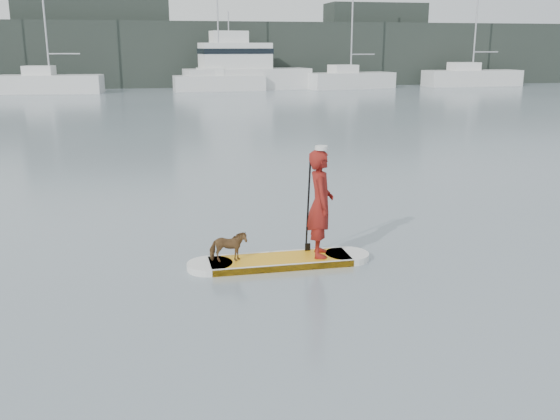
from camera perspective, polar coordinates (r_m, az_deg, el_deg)
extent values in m
plane|color=slate|center=(11.66, 16.38, -4.70)|extent=(140.00, 140.00, 0.00)
cube|color=#EFA416|center=(11.12, 0.00, -4.69)|extent=(2.50, 0.81, 0.12)
cylinder|color=silver|center=(10.94, -6.44, -5.12)|extent=(0.80, 0.80, 0.12)
cylinder|color=silver|center=(11.44, 6.15, -4.22)|extent=(0.80, 0.80, 0.12)
cube|color=silver|center=(11.47, -0.39, -4.09)|extent=(2.50, 0.07, 0.12)
cube|color=silver|center=(10.78, 0.42, -5.33)|extent=(2.50, 0.07, 0.12)
imported|color=maroon|center=(11.00, 3.72, 0.59)|extent=(0.58, 0.77, 1.91)
cylinder|color=silver|center=(10.80, 3.80, 5.69)|extent=(0.22, 0.22, 0.07)
imported|color=#56341D|center=(10.87, -4.76, -3.37)|extent=(0.65, 0.30, 0.54)
cylinder|color=black|center=(11.25, 2.59, 0.53)|extent=(0.04, 0.30, 1.89)
cube|color=black|center=(11.51, 2.54, -3.82)|extent=(0.10, 0.02, 0.32)
cube|color=silver|center=(55.51, -20.24, 10.75)|extent=(8.46, 3.56, 1.48)
cube|color=white|center=(55.66, -21.18, 11.82)|extent=(2.49, 2.14, 0.74)
cylinder|color=#B7B7BC|center=(55.50, -20.80, 16.82)|extent=(0.15, 0.15, 10.34)
cylinder|color=#B7B7BC|center=(55.14, -19.15, 13.35)|extent=(2.53, 0.36, 0.11)
cube|color=silver|center=(55.59, -5.57, 11.48)|extent=(7.93, 2.83, 1.30)
cube|color=white|center=(55.42, -6.42, 12.46)|extent=(2.27, 1.81, 0.65)
cylinder|color=#B7B7BC|center=(55.56, -5.73, 17.33)|extent=(0.13, 0.13, 10.04)
cylinder|color=#B7B7BC|center=(55.70, -4.47, 13.71)|extent=(2.23, 0.21, 0.09)
cube|color=silver|center=(58.63, 6.47, 11.68)|extent=(8.48, 4.22, 1.42)
cube|color=white|center=(58.19, 5.79, 12.72)|extent=(2.60, 2.27, 0.71)
cylinder|color=#B7B7BC|center=(58.62, 6.64, 17.43)|extent=(0.14, 0.14, 10.34)
cylinder|color=#B7B7BC|center=(59.17, 7.59, 13.93)|extent=(2.40, 0.59, 0.10)
cube|color=silver|center=(64.78, 17.14, 11.45)|extent=(9.50, 2.98, 1.50)
cube|color=white|center=(64.27, 16.47, 12.49)|extent=(2.68, 2.00, 0.75)
cylinder|color=#B7B7BC|center=(64.83, 17.62, 17.61)|extent=(0.15, 0.15, 12.45)
cylinder|color=#B7B7BC|center=(65.36, 18.31, 13.56)|extent=(2.58, 0.16, 0.11)
cube|color=silver|center=(57.20, -2.98, 11.88)|extent=(11.48, 4.86, 1.82)
cube|color=white|center=(56.83, -4.12, 13.88)|extent=(6.42, 3.53, 2.22)
cube|color=white|center=(56.68, -4.71, 15.50)|extent=(3.33, 2.28, 1.01)
cube|color=black|center=(56.83, -4.13, 14.29)|extent=(6.54, 3.61, 0.46)
cylinder|color=#B7B7BC|center=(56.72, -4.74, 16.83)|extent=(0.10, 0.10, 1.62)
cube|color=black|center=(62.87, -7.16, 13.95)|extent=(90.00, 6.00, 6.00)
cube|color=black|center=(63.81, -16.58, 14.83)|extent=(14.00, 4.00, 9.00)
cube|color=black|center=(67.80, 8.60, 14.80)|extent=(10.00, 4.00, 8.00)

